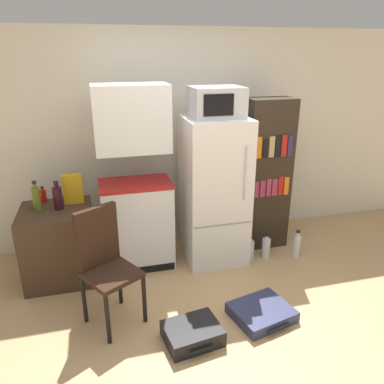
{
  "coord_description": "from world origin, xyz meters",
  "views": [
    {
      "loc": [
        -1.0,
        -2.3,
        2.21
      ],
      "look_at": [
        -0.17,
        0.85,
        0.98
      ],
      "focal_mm": 35.0,
      "sensor_mm": 36.0,
      "label": 1
    }
  ],
  "objects": [
    {
      "name": "side_table",
      "position": [
        -1.45,
        1.29,
        0.38
      ],
      "size": [
        0.68,
        0.63,
        0.76
      ],
      "color": "#422D1E",
      "rests_on": "ground_plane"
    },
    {
      "name": "microwave",
      "position": [
        0.19,
        1.29,
        1.74
      ],
      "size": [
        0.51,
        0.42,
        0.3
      ],
      "color": "#B7B7BC",
      "rests_on": "refrigerator"
    },
    {
      "name": "water_bottle_front",
      "position": [
        0.77,
        1.12,
        0.12
      ],
      "size": [
        0.09,
        0.09,
        0.29
      ],
      "color": "silver",
      "rests_on": "ground_plane"
    },
    {
      "name": "bottle_olive_oil",
      "position": [
        -1.6,
        1.31,
        0.89
      ],
      "size": [
        0.08,
        0.08,
        0.3
      ],
      "color": "#566619",
      "rests_on": "side_table"
    },
    {
      "name": "bottle_ketchup_red",
      "position": [
        -1.56,
        1.51,
        0.83
      ],
      "size": [
        0.06,
        0.06,
        0.17
      ],
      "color": "#AD1914",
      "rests_on": "side_table"
    },
    {
      "name": "suitcase_large_flat",
      "position": [
        0.28,
        0.17,
        0.05
      ],
      "size": [
        0.58,
        0.53,
        0.1
      ],
      "rotation": [
        0.0,
        0.0,
        0.23
      ],
      "color": "navy",
      "rests_on": "ground_plane"
    },
    {
      "name": "bookshelf",
      "position": [
        0.87,
        1.44,
        0.87
      ],
      "size": [
        0.52,
        0.32,
        1.74
      ],
      "color": "#2D2319",
      "rests_on": "ground_plane"
    },
    {
      "name": "suitcase_small_flat",
      "position": [
        -0.38,
        0.05,
        0.07
      ],
      "size": [
        0.49,
        0.42,
        0.14
      ],
      "rotation": [
        0.0,
        0.0,
        0.15
      ],
      "color": "black",
      "rests_on": "ground_plane"
    },
    {
      "name": "water_bottle_middle",
      "position": [
        0.58,
        1.12,
        0.12
      ],
      "size": [
        0.08,
        0.08,
        0.28
      ],
      "color": "silver",
      "rests_on": "ground_plane"
    },
    {
      "name": "ground_plane",
      "position": [
        0.0,
        0.0,
        0.0
      ],
      "size": [
        24.0,
        24.0,
        0.0
      ],
      "primitive_type": "plane",
      "color": "tan"
    },
    {
      "name": "refrigerator",
      "position": [
        0.19,
        1.29,
        0.79
      ],
      "size": [
        0.65,
        0.64,
        1.59
      ],
      "color": "white",
      "rests_on": "ground_plane"
    },
    {
      "name": "cereal_box",
      "position": [
        -1.26,
        1.42,
        0.91
      ],
      "size": [
        0.19,
        0.07,
        0.3
      ],
      "color": "gold",
      "rests_on": "side_table"
    },
    {
      "name": "bottle_wine_dark",
      "position": [
        -1.4,
        1.29,
        0.88
      ],
      "size": [
        0.09,
        0.09,
        0.29
      ],
      "color": "black",
      "rests_on": "side_table"
    },
    {
      "name": "chair",
      "position": [
        -1.01,
        0.53,
        0.6
      ],
      "size": [
        0.55,
        0.55,
        1.02
      ],
      "rotation": [
        0.0,
        0.0,
        0.53
      ],
      "color": "black",
      "rests_on": "ground_plane"
    },
    {
      "name": "kitchen_hutch",
      "position": [
        -0.64,
        1.37,
        0.89
      ],
      "size": [
        0.74,
        0.48,
        1.92
      ],
      "color": "white",
      "rests_on": "ground_plane"
    },
    {
      "name": "wall_back",
      "position": [
        0.2,
        2.0,
        1.23
      ],
      "size": [
        6.4,
        0.1,
        2.47
      ],
      "color": "silver",
      "rests_on": "ground_plane"
    },
    {
      "name": "water_bottle_back",
      "position": [
        1.1,
        1.03,
        0.14
      ],
      "size": [
        0.08,
        0.08,
        0.34
      ],
      "color": "silver",
      "rests_on": "ground_plane"
    }
  ]
}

